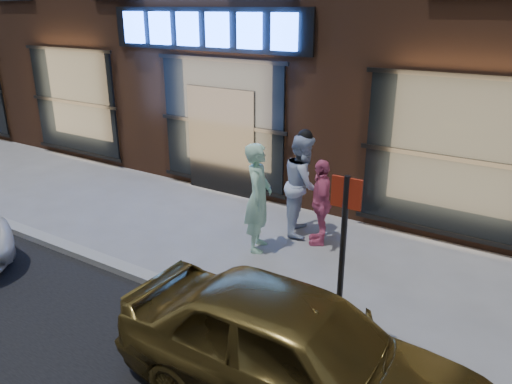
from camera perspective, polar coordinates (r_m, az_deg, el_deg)
ground at (r=9.10m, az=-18.67°, el=-7.21°), size 90.00×90.00×0.00m
curb at (r=9.07m, az=-18.72°, el=-6.88°), size 60.00×0.25×0.12m
man_bowtie at (r=8.59m, az=0.26°, el=-0.64°), size 0.70×0.83×1.93m
man_cap at (r=9.30m, az=5.43°, el=0.87°), size 1.02×1.13×1.91m
passerby at (r=8.95m, az=7.43°, el=-1.16°), size 0.76×1.00×1.58m
gold_sedan at (r=5.46m, az=4.54°, el=-17.80°), size 4.05×1.66×1.38m
sign_post at (r=5.99m, az=9.88°, el=-6.41°), size 0.36×0.07×2.29m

